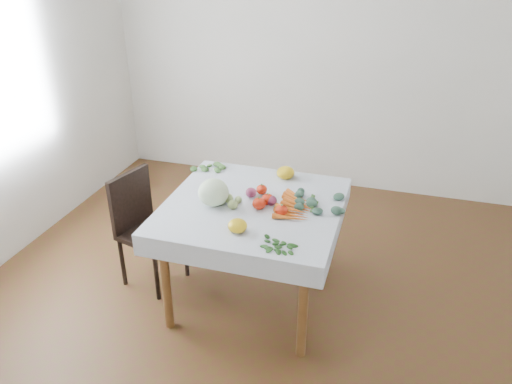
# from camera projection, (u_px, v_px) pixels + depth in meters

# --- Properties ---
(ground) EXTENTS (4.00, 4.00, 0.00)m
(ground) POSITION_uv_depth(u_px,v_px,m) (253.00, 297.00, 3.56)
(ground) COLOR #56311B
(back_wall) EXTENTS (4.00, 0.04, 2.70)m
(back_wall) POSITION_uv_depth(u_px,v_px,m) (316.00, 50.00, 4.65)
(back_wall) COLOR white
(back_wall) RESTS_ON ground
(table) EXTENTS (1.00, 1.00, 0.75)m
(table) POSITION_uv_depth(u_px,v_px,m) (253.00, 218.00, 3.26)
(table) COLOR brown
(table) RESTS_ON ground
(tablecloth) EXTENTS (1.12, 1.12, 0.01)m
(tablecloth) POSITION_uv_depth(u_px,v_px,m) (253.00, 204.00, 3.22)
(tablecloth) COLOR white
(tablecloth) RESTS_ON table
(chair) EXTENTS (0.46, 0.46, 0.84)m
(chair) POSITION_uv_depth(u_px,v_px,m) (143.00, 221.00, 3.56)
(chair) COLOR black
(chair) RESTS_ON ground
(cabbage) EXTENTS (0.23, 0.23, 0.18)m
(cabbage) POSITION_uv_depth(u_px,v_px,m) (213.00, 192.00, 3.17)
(cabbage) COLOR silver
(cabbage) RESTS_ON tablecloth
(tomato_a) EXTENTS (0.10, 0.10, 0.06)m
(tomato_a) POSITION_uv_depth(u_px,v_px,m) (262.00, 189.00, 3.33)
(tomato_a) COLOR red
(tomato_a) RESTS_ON tablecloth
(tomato_b) EXTENTS (0.10, 0.10, 0.07)m
(tomato_b) POSITION_uv_depth(u_px,v_px,m) (282.00, 210.00, 3.07)
(tomato_b) COLOR red
(tomato_b) RESTS_ON tablecloth
(tomato_c) EXTENTS (0.11, 0.11, 0.07)m
(tomato_c) POSITION_uv_depth(u_px,v_px,m) (268.00, 199.00, 3.20)
(tomato_c) COLOR red
(tomato_c) RESTS_ON tablecloth
(tomato_d) EXTENTS (0.11, 0.11, 0.08)m
(tomato_d) POSITION_uv_depth(u_px,v_px,m) (259.00, 204.00, 3.14)
(tomato_d) COLOR red
(tomato_d) RESTS_ON tablecloth
(heirloom_back) EXTENTS (0.15, 0.15, 0.09)m
(heirloom_back) POSITION_uv_depth(u_px,v_px,m) (286.00, 173.00, 3.54)
(heirloom_back) COLOR gold
(heirloom_back) RESTS_ON tablecloth
(heirloom_front) EXTENTS (0.12, 0.12, 0.08)m
(heirloom_front) POSITION_uv_depth(u_px,v_px,m) (238.00, 226.00, 2.90)
(heirloom_front) COLOR gold
(heirloom_front) RESTS_ON tablecloth
(onion_a) EXTENTS (0.09, 0.09, 0.06)m
(onion_a) POSITION_uv_depth(u_px,v_px,m) (251.00, 192.00, 3.29)
(onion_a) COLOR #521731
(onion_a) RESTS_ON tablecloth
(onion_b) EXTENTS (0.08, 0.08, 0.06)m
(onion_b) POSITION_uv_depth(u_px,v_px,m) (271.00, 200.00, 3.19)
(onion_b) COLOR #521731
(onion_b) RESTS_ON tablecloth
(tomatillo_cluster) EXTENTS (0.16, 0.12, 0.05)m
(tomatillo_cluster) POSITION_uv_depth(u_px,v_px,m) (225.00, 200.00, 3.20)
(tomatillo_cluster) COLOR #B4D37A
(tomatillo_cluster) RESTS_ON tablecloth
(carrot_bunch) EXTENTS (0.23, 0.39, 0.03)m
(carrot_bunch) POSITION_uv_depth(u_px,v_px,m) (295.00, 207.00, 3.14)
(carrot_bunch) COLOR orange
(carrot_bunch) RESTS_ON tablecloth
(kale_bunch) EXTENTS (0.28, 0.27, 0.04)m
(kale_bunch) POSITION_uv_depth(u_px,v_px,m) (319.00, 202.00, 3.20)
(kale_bunch) COLOR #385C46
(kale_bunch) RESTS_ON tablecloth
(basil_bunch) EXTENTS (0.22, 0.18, 0.01)m
(basil_bunch) POSITION_uv_depth(u_px,v_px,m) (281.00, 245.00, 2.78)
(basil_bunch) COLOR #255119
(basil_bunch) RESTS_ON tablecloth
(dill_bunch) EXTENTS (0.22, 0.16, 0.02)m
(dill_bunch) POSITION_uv_depth(u_px,v_px,m) (209.00, 166.00, 3.72)
(dill_bunch) COLOR #537F3A
(dill_bunch) RESTS_ON tablecloth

